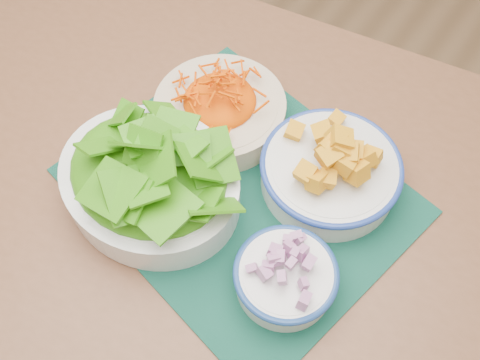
# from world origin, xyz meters

# --- Properties ---
(ground) EXTENTS (4.00, 4.00, 0.00)m
(ground) POSITION_xyz_m (0.00, 0.00, 0.00)
(ground) COLOR #976F49
(ground) RESTS_ON ground
(table) EXTENTS (1.30, 0.96, 0.75)m
(table) POSITION_xyz_m (0.22, -0.15, 0.65)
(table) COLOR brown
(table) RESTS_ON ground
(placemat) EXTENTS (0.55, 0.49, 0.00)m
(placemat) POSITION_xyz_m (0.31, -0.16, 0.75)
(placemat) COLOR black
(placemat) RESTS_ON table
(carrot_bowl) EXTENTS (0.24, 0.24, 0.09)m
(carrot_bowl) POSITION_xyz_m (0.21, -0.06, 0.80)
(carrot_bowl) COLOR beige
(carrot_bowl) RESTS_ON placemat
(squash_bowl) EXTENTS (0.26, 0.26, 0.10)m
(squash_bowl) POSITION_xyz_m (0.42, -0.06, 0.80)
(squash_bowl) COLOR silver
(squash_bowl) RESTS_ON placemat
(lettuce_bowl) EXTENTS (0.29, 0.25, 0.12)m
(lettuce_bowl) POSITION_xyz_m (0.21, -0.24, 0.81)
(lettuce_bowl) COLOR white
(lettuce_bowl) RESTS_ON placemat
(onion_bowl) EXTENTS (0.15, 0.15, 0.08)m
(onion_bowl) POSITION_xyz_m (0.45, -0.25, 0.79)
(onion_bowl) COLOR silver
(onion_bowl) RESTS_ON placemat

